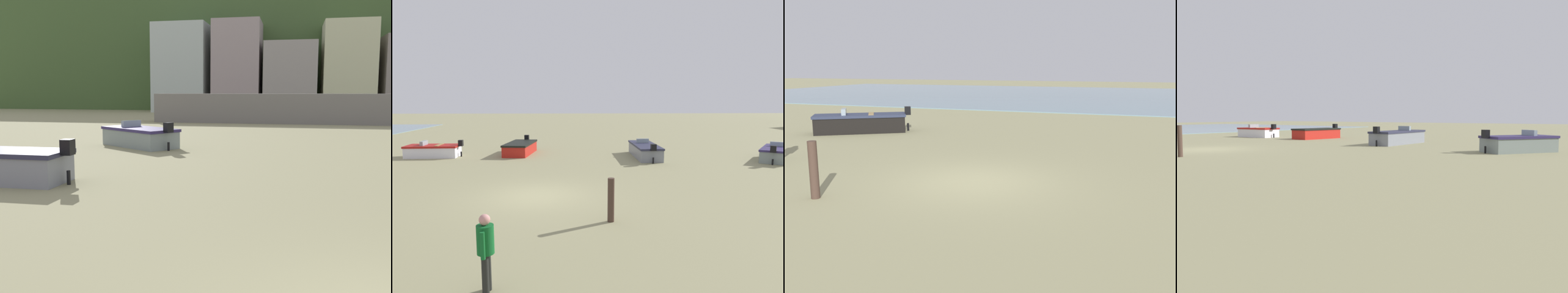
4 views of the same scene
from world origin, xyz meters
The scene contains 7 objects.
headland_hill centered at (0.00, 66.00, 7.65)m, with size 90.00×32.00×15.30m, color #405B2E.
harbor_pier centered at (-1.36, 30.00, 1.10)m, with size 20.91×2.40×2.20m, color slate.
townhouse_centre_left centered at (-14.00, 47.34, 5.00)m, with size 6.00×6.68×9.99m, color #B9C5BD.
townhouse_centre centered at (-7.59, 47.29, 5.06)m, with size 5.18×6.58×10.13m, color #A39291.
townhouse_centre_right centered at (-1.77, 46.86, 3.84)m, with size 5.59×5.71×7.68m, color #9E968F.
townhouse_right centered at (4.29, 46.90, 4.86)m, with size 5.28×5.80×9.72m, color beige.
boat_grey_1 centered at (-7.87, 14.16, 0.42)m, with size 3.92×3.41×1.14m.
Camera 1 is at (-1.47, -4.11, 2.38)m, focal length 41.05 mm.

